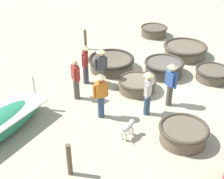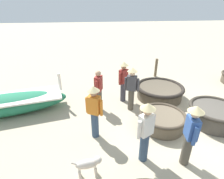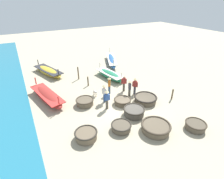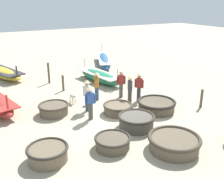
{
  "view_description": "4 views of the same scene",
  "coord_description": "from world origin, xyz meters",
  "px_view_note": "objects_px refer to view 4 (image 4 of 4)",
  "views": [
    {
      "loc": [
        -6.13,
        9.39,
        6.4
      ],
      "look_at": [
        -0.47,
        2.96,
        1.16
      ],
      "focal_mm": 50.0,
      "sensor_mm": 36.0,
      "label": 1
    },
    {
      "loc": [
        -4.33,
        3.25,
        3.6
      ],
      "look_at": [
        0.62,
        2.5,
        1.18
      ],
      "focal_mm": 28.0,
      "sensor_mm": 36.0,
      "label": 2
    },
    {
      "loc": [
        -6.85,
        -9.77,
        8.27
      ],
      "look_at": [
        -0.4,
        2.05,
        1.0
      ],
      "focal_mm": 28.0,
      "sensor_mm": 36.0,
      "label": 3
    },
    {
      "loc": [
        -6.09,
        -9.66,
        5.52
      ],
      "look_at": [
        0.16,
        1.79,
        1.0
      ],
      "focal_mm": 42.0,
      "sensor_mm": 36.0,
      "label": 4
    }
  ],
  "objects_px": {
    "fisherman_hauling": "(87,93)",
    "long_boat_white_hull": "(104,60)",
    "fisherman_with_hat": "(97,84)",
    "fisherman_crouching": "(139,85)",
    "mooring_post_mid_beach": "(63,83)",
    "fisherman_by_coracle": "(90,101)",
    "coracle_beside_post": "(174,142)",
    "coracle_nearest": "(54,109)",
    "coracle_far_left": "(136,121)",
    "fisherman_standing_left": "(130,88)",
    "dog": "(73,97)",
    "fisherman_standing_right": "(121,84)",
    "coracle_tilted": "(48,153)",
    "mooring_post_inland": "(49,73)",
    "mooring_post_shoreline": "(201,98)",
    "long_boat_green_hull": "(100,76)",
    "coracle_front_right": "(113,142)",
    "long_boat_red_hull": "(2,72)",
    "coracle_front_left": "(156,105)",
    "coracle_weathered": "(118,108)"
  },
  "relations": [
    {
      "from": "coracle_beside_post",
      "to": "long_boat_green_hull",
      "type": "bearing_deg",
      "value": 81.57
    },
    {
      "from": "long_boat_red_hull",
      "to": "dog",
      "type": "bearing_deg",
      "value": -69.26
    },
    {
      "from": "coracle_weathered",
      "to": "fisherman_by_coracle",
      "type": "bearing_deg",
      "value": 178.79
    },
    {
      "from": "fisherman_by_coracle",
      "to": "coracle_beside_post",
      "type": "bearing_deg",
      "value": -67.32
    },
    {
      "from": "coracle_nearest",
      "to": "fisherman_with_hat",
      "type": "distance_m",
      "value": 2.92
    },
    {
      "from": "long_boat_white_hull",
      "to": "long_boat_green_hull",
      "type": "xyz_separation_m",
      "value": [
        -2.49,
        -4.25,
        -0.03
      ]
    },
    {
      "from": "fisherman_standing_left",
      "to": "dog",
      "type": "xyz_separation_m",
      "value": [
        -2.7,
        1.65,
        -0.59
      ]
    },
    {
      "from": "coracle_front_right",
      "to": "fisherman_by_coracle",
      "type": "bearing_deg",
      "value": 83.27
    },
    {
      "from": "long_boat_white_hull",
      "to": "fisherman_by_coracle",
      "type": "bearing_deg",
      "value": -120.32
    },
    {
      "from": "coracle_nearest",
      "to": "dog",
      "type": "height_order",
      "value": "same"
    },
    {
      "from": "coracle_tilted",
      "to": "long_boat_green_hull",
      "type": "bearing_deg",
      "value": 52.77
    },
    {
      "from": "coracle_beside_post",
      "to": "fisherman_standing_right",
      "type": "bearing_deg",
      "value": 79.24
    },
    {
      "from": "long_boat_white_hull",
      "to": "fisherman_standing_left",
      "type": "distance_m",
      "value": 9.26
    },
    {
      "from": "long_boat_red_hull",
      "to": "fisherman_standing_right",
      "type": "relative_size",
      "value": 3.31
    },
    {
      "from": "long_boat_white_hull",
      "to": "mooring_post_inland",
      "type": "xyz_separation_m",
      "value": [
        -5.71,
        -2.87,
        0.3
      ]
    },
    {
      "from": "fisherman_crouching",
      "to": "mooring_post_mid_beach",
      "type": "distance_m",
      "value": 4.94
    },
    {
      "from": "coracle_nearest",
      "to": "long_boat_white_hull",
      "type": "relative_size",
      "value": 0.26
    },
    {
      "from": "coracle_front_right",
      "to": "mooring_post_inland",
      "type": "bearing_deg",
      "value": 88.94
    },
    {
      "from": "coracle_tilted",
      "to": "mooring_post_inland",
      "type": "xyz_separation_m",
      "value": [
        2.62,
        9.06,
        0.41
      ]
    },
    {
      "from": "coracle_beside_post",
      "to": "fisherman_by_coracle",
      "type": "height_order",
      "value": "fisherman_by_coracle"
    },
    {
      "from": "long_boat_white_hull",
      "to": "long_boat_red_hull",
      "type": "xyz_separation_m",
      "value": [
        -8.37,
        0.25,
        -0.06
      ]
    },
    {
      "from": "coracle_far_left",
      "to": "long_boat_red_hull",
      "type": "xyz_separation_m",
      "value": [
        -4.24,
        11.57,
        0.02
      ]
    },
    {
      "from": "fisherman_crouching",
      "to": "dog",
      "type": "distance_m",
      "value": 3.76
    },
    {
      "from": "long_boat_green_hull",
      "to": "mooring_post_mid_beach",
      "type": "bearing_deg",
      "value": -167.74
    },
    {
      "from": "fisherman_standing_right",
      "to": "coracle_tilted",
      "type": "bearing_deg",
      "value": -142.19
    },
    {
      "from": "coracle_weathered",
      "to": "coracle_nearest",
      "type": "relative_size",
      "value": 0.97
    },
    {
      "from": "coracle_front_right",
      "to": "fisherman_standing_left",
      "type": "relative_size",
      "value": 0.86
    },
    {
      "from": "fisherman_standing_left",
      "to": "coracle_nearest",
      "type": "bearing_deg",
      "value": 170.37
    },
    {
      "from": "fisherman_standing_right",
      "to": "mooring_post_shoreline",
      "type": "relative_size",
      "value": 1.56
    },
    {
      "from": "coracle_tilted",
      "to": "coracle_front_right",
      "type": "relative_size",
      "value": 1.05
    },
    {
      "from": "coracle_nearest",
      "to": "coracle_far_left",
      "type": "bearing_deg",
      "value": -48.78
    },
    {
      "from": "long_boat_green_hull",
      "to": "coracle_nearest",
      "type": "bearing_deg",
      "value": -139.3
    },
    {
      "from": "long_boat_white_hull",
      "to": "fisherman_with_hat",
      "type": "bearing_deg",
      "value": -119.77
    },
    {
      "from": "fisherman_with_hat",
      "to": "mooring_post_shoreline",
      "type": "height_order",
      "value": "fisherman_with_hat"
    },
    {
      "from": "long_boat_white_hull",
      "to": "fisherman_crouching",
      "type": "relative_size",
      "value": 3.54
    },
    {
      "from": "fisherman_standing_left",
      "to": "coracle_far_left",
      "type": "bearing_deg",
      "value": -116.17
    },
    {
      "from": "coracle_far_left",
      "to": "fisherman_standing_left",
      "type": "height_order",
      "value": "fisherman_standing_left"
    },
    {
      "from": "mooring_post_inland",
      "to": "long_boat_white_hull",
      "type": "bearing_deg",
      "value": 26.68
    },
    {
      "from": "fisherman_standing_left",
      "to": "dog",
      "type": "height_order",
      "value": "fisherman_standing_left"
    },
    {
      "from": "coracle_front_left",
      "to": "fisherman_with_hat",
      "type": "bearing_deg",
      "value": 125.74
    },
    {
      "from": "long_boat_green_hull",
      "to": "fisherman_standing_right",
      "type": "distance_m",
      "value": 3.38
    },
    {
      "from": "coracle_weathered",
      "to": "fisherman_by_coracle",
      "type": "distance_m",
      "value": 1.63
    },
    {
      "from": "coracle_nearest",
      "to": "long_boat_green_hull",
      "type": "relative_size",
      "value": 0.35
    },
    {
      "from": "coracle_tilted",
      "to": "long_boat_green_hull",
      "type": "relative_size",
      "value": 0.34
    },
    {
      "from": "long_boat_white_hull",
      "to": "fisherman_standing_right",
      "type": "distance_m",
      "value": 8.09
    },
    {
      "from": "coracle_beside_post",
      "to": "coracle_front_left",
      "type": "relative_size",
      "value": 1.02
    },
    {
      "from": "fisherman_hauling",
      "to": "long_boat_white_hull",
      "type": "bearing_deg",
      "value": 58.14
    },
    {
      "from": "coracle_tilted",
      "to": "dog",
      "type": "relative_size",
      "value": 2.2
    },
    {
      "from": "long_boat_white_hull",
      "to": "fisherman_with_hat",
      "type": "height_order",
      "value": "fisherman_with_hat"
    },
    {
      "from": "coracle_tilted",
      "to": "fisherman_hauling",
      "type": "relative_size",
      "value": 0.9
    }
  ]
}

